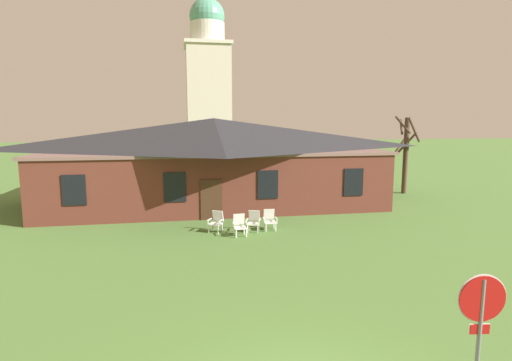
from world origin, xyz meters
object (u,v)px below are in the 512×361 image
Objects in this scene: stop_sign at (480,321)px; lawn_chair_by_porch at (216,221)px; lawn_chair_left_end at (254,221)px; lawn_chair_near_door at (240,224)px; lawn_chair_middle at (270,219)px.

stop_sign is 2.79× the size of lawn_chair_by_porch.
lawn_chair_by_porch is 1.73m from lawn_chair_left_end.
lawn_chair_near_door and lawn_chair_middle have the same top height.
lawn_chair_by_porch and lawn_chair_left_end have the same top height.
lawn_chair_near_door is (-2.20, 12.04, -1.39)m from stop_sign.
lawn_chair_by_porch and lawn_chair_middle have the same top height.
stop_sign is at bearing -86.97° from lawn_chair_middle.
lawn_chair_left_end is at bearing 37.44° from lawn_chair_near_door.
lawn_chair_middle is at bearing -2.48° from lawn_chair_by_porch.
lawn_chair_near_door is 1.68m from lawn_chair_middle.
lawn_chair_middle is (-0.68, 12.76, -1.39)m from stop_sign.
lawn_chair_by_porch is (-3.17, 12.87, -1.39)m from stop_sign.
lawn_chair_middle is at bearing 11.02° from lawn_chair_left_end.
lawn_chair_left_end is (1.71, -0.26, 0.00)m from lawn_chair_by_porch.
lawn_chair_by_porch is at bearing 103.82° from stop_sign.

